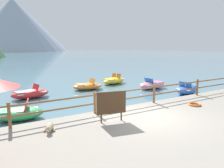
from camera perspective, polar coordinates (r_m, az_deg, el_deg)
ground_plane at (r=47.14m, az=-24.21°, el=5.13°), size 200.00×200.00×0.00m
promenade_dock at (r=7.97m, az=20.08°, el=-13.62°), size 28.00×8.00×0.40m
dock_railing at (r=10.34m, az=3.96°, el=-3.09°), size 23.92×0.12×0.95m
sign_board at (r=8.40m, az=-0.15°, el=-5.07°), size 1.16×0.28×1.19m
dog_resting at (r=8.02m, az=-16.03°, el=-10.75°), size 0.53×1.01×0.26m
life_ring at (r=11.55m, az=20.82°, el=-5.03°), size 0.61×0.61×0.09m
pedal_boat_0 at (r=19.13m, az=0.43°, el=0.94°), size 2.73×2.03×0.88m
pedal_boat_1 at (r=10.78m, az=-23.30°, el=-7.06°), size 2.39×1.76×0.88m
pedal_boat_2 at (r=16.07m, az=19.10°, el=-1.31°), size 2.41×1.70×0.90m
pedal_boat_3 at (r=14.85m, az=-20.63°, el=-2.35°), size 2.51×1.46×0.88m
pedal_boat_4 at (r=16.75m, az=-6.42°, el=-0.53°), size 2.41×1.52×0.84m
pedal_boat_5 at (r=17.27m, az=10.50°, el=-0.19°), size 2.48×1.33×0.89m
distant_peak at (r=150.18m, az=-24.38°, el=13.95°), size 63.72×63.72×31.61m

